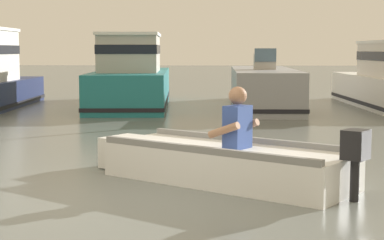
# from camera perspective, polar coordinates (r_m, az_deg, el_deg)

# --- Properties ---
(ground_plane) EXTENTS (120.00, 120.00, 0.00)m
(ground_plane) POSITION_cam_1_polar(r_m,az_deg,el_deg) (6.75, -6.64, -7.69)
(ground_plane) COLOR slate
(rowboat_with_person) EXTENTS (3.38, 2.61, 1.19)m
(rowboat_with_person) POSITION_cam_1_polar(r_m,az_deg,el_deg) (7.88, 2.73, -3.77)
(rowboat_with_person) COLOR white
(rowboat_with_person) RESTS_ON ground
(moored_boat_teal) EXTENTS (2.60, 6.77, 2.09)m
(moored_boat_teal) POSITION_cam_1_polar(r_m,az_deg,el_deg) (18.41, -5.45, 3.67)
(moored_boat_teal) COLOR #1E727A
(moored_boat_teal) RESTS_ON ground
(moored_boat_grey) EXTENTS (1.88, 6.67, 1.67)m
(moored_boat_grey) POSITION_cam_1_polar(r_m,az_deg,el_deg) (18.22, 6.40, 2.80)
(moored_boat_grey) COLOR gray
(moored_boat_grey) RESTS_ON ground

